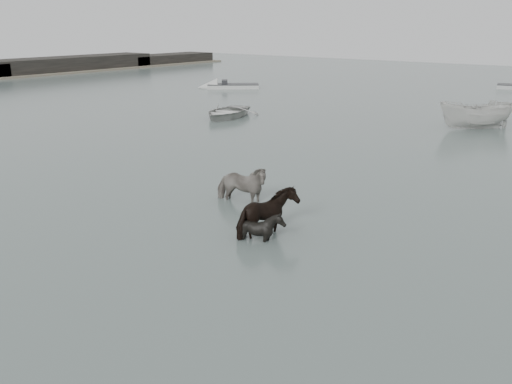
% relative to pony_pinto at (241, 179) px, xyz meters
% --- Properties ---
extents(ground, '(140.00, 140.00, 0.00)m').
position_rel_pony_pinto_xyz_m(ground, '(2.65, -3.09, -0.80)').
color(ground, '#546460').
rests_on(ground, ground).
extents(pony_pinto, '(2.06, 1.36, 1.60)m').
position_rel_pony_pinto_xyz_m(pony_pinto, '(0.00, 0.00, 0.00)').
color(pony_pinto, black).
rests_on(pony_pinto, ground).
extents(pony_dark, '(1.60, 1.77, 1.55)m').
position_rel_pony_pinto_xyz_m(pony_dark, '(2.51, -1.88, -0.02)').
color(pony_dark, black).
rests_on(pony_dark, ground).
extents(pony_black, '(1.39, 1.32, 1.21)m').
position_rel_pony_pinto_xyz_m(pony_black, '(2.57, -2.32, -0.19)').
color(pony_black, black).
rests_on(pony_black, ground).
extents(rowboat_lead, '(4.07, 4.97, 0.90)m').
position_rel_pony_pinto_xyz_m(rowboat_lead, '(-11.53, 12.73, -0.35)').
color(rowboat_lead, '#B9B9B3').
rests_on(rowboat_lead, ground).
extents(boat_small, '(4.17, 4.34, 1.69)m').
position_rel_pony_pinto_xyz_m(boat_small, '(1.85, 18.18, 0.05)').
color(boat_small, beige).
rests_on(boat_small, ground).
extents(skiff_outer, '(5.77, 5.23, 0.75)m').
position_rel_pony_pinto_xyz_m(skiff_outer, '(-21.28, 25.01, -0.42)').
color(skiff_outer, '#B6B7B2').
rests_on(skiff_outer, ground).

